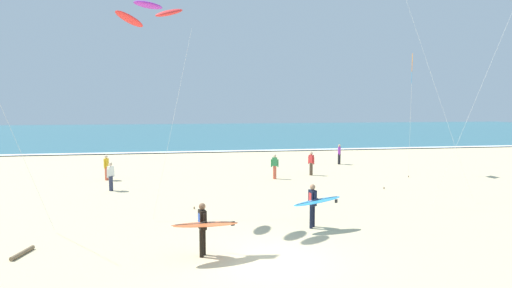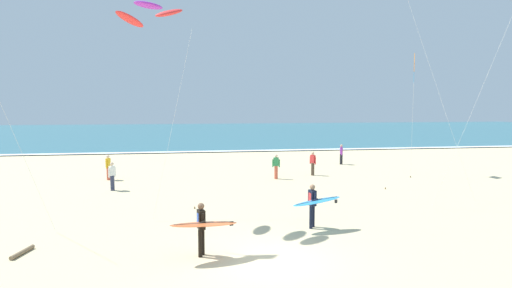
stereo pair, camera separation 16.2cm
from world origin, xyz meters
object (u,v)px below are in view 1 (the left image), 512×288
bystander_green_top (275,166)px  driftwood_log (22,253)px  bystander_white_top (111,176)px  bystander_yellow_top (106,167)px  kite_diamond_amber_distant (412,66)px  bystander_red_top (311,163)px  kite_arc_violet_high (149,13)px  surfer_lead (315,202)px  bystander_purple_top (339,154)px  surfer_trailing (204,225)px

bystander_green_top → driftwood_log: bearing=-131.4°
bystander_white_top → bystander_yellow_top: bearing=103.3°
kite_diamond_amber_distant → bystander_yellow_top: kite_diamond_amber_distant is taller
bystander_red_top → bystander_white_top: 12.82m
kite_arc_violet_high → bystander_white_top: (-2.74, 6.80, -7.52)m
surfer_lead → bystander_white_top: (-8.93, 8.84, -0.23)m
bystander_red_top → bystander_purple_top: bearing=51.5°
surfer_lead → bystander_green_top: surfer_lead is taller
bystander_white_top → bystander_red_top: bearing=14.2°
surfer_trailing → surfer_lead: bearing=29.5°
kite_diamond_amber_distant → bystander_white_top: size_ratio=5.16×
bystander_yellow_top → bystander_purple_top: size_ratio=1.00×
bystander_yellow_top → bystander_green_top: bearing=-6.9°
surfer_trailing → bystander_yellow_top: (-5.42, 14.77, -0.23)m
kite_arc_violet_high → bystander_red_top: bearing=45.8°
surfer_lead → driftwood_log: (-10.03, -1.24, -0.97)m
bystander_red_top → driftwood_log: size_ratio=1.41×
surfer_lead → bystander_green_top: 11.07m
bystander_yellow_top → bystander_white_top: (0.82, -3.48, 0.00)m
kite_arc_violet_high → bystander_white_top: bearing=111.9°
surfer_lead → driftwood_log: size_ratio=1.82×
kite_diamond_amber_distant → bystander_purple_top: (-3.17, 5.02, -6.52)m
bystander_yellow_top → bystander_white_top: bearing=-76.7°
bystander_yellow_top → bystander_white_top: same height
surfer_lead → bystander_purple_top: 18.20m
bystander_red_top → bystander_green_top: 2.87m
surfer_lead → kite_diamond_amber_distant: size_ratio=0.25×
bystander_white_top → bystander_green_top: size_ratio=1.00×
surfer_trailing → bystander_yellow_top: 15.73m
bystander_purple_top → bystander_white_top: (-16.17, -7.86, 0.00)m
surfer_trailing → bystander_white_top: bearing=112.2°
bystander_purple_top → bystander_white_top: bearing=-154.1°
surfer_lead → surfer_trailing: (-4.33, -2.45, 0.00)m
kite_arc_violet_high → driftwood_log: bearing=-139.5°
surfer_trailing → driftwood_log: (-5.70, 1.21, -0.98)m
surfer_lead → driftwood_log: bearing=-172.9°
kite_arc_violet_high → bystander_purple_top: bearing=47.5°
kite_diamond_amber_distant → driftwood_log: size_ratio=7.25×
bystander_purple_top → driftwood_log: bystander_purple_top is taller
surfer_trailing → kite_arc_violet_high: size_ratio=0.25×
surfer_lead → bystander_yellow_top: surfer_lead is taller
bystander_green_top → surfer_lead: bearing=-94.1°
bystander_red_top → driftwood_log: 18.94m
driftwood_log → surfer_lead: bearing=7.1°
driftwood_log → bystander_green_top: bearing=48.6°
kite_diamond_amber_distant → surfer_trailing: bearing=-136.2°
bystander_yellow_top → driftwood_log: bystander_yellow_top is taller
kite_arc_violet_high → bystander_white_top: kite_arc_violet_high is taller
surfer_lead → bystander_purple_top: size_ratio=1.30×
kite_diamond_amber_distant → bystander_purple_top: 8.82m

